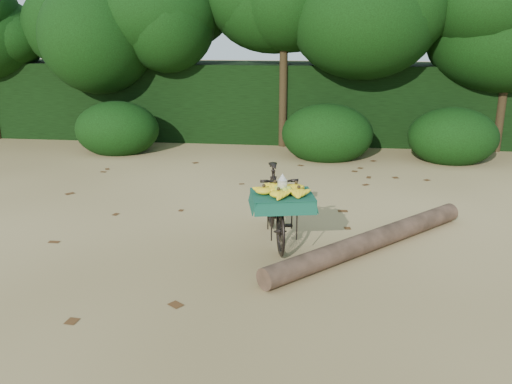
# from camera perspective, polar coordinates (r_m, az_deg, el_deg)

# --- Properties ---
(ground) EXTENTS (80.00, 80.00, 0.00)m
(ground) POSITION_cam_1_polar(r_m,az_deg,el_deg) (7.42, -4.31, -3.63)
(ground) COLOR tan
(ground) RESTS_ON ground
(vendor_bicycle) EXTENTS (0.91, 1.76, 0.96)m
(vendor_bicycle) POSITION_cam_1_polar(r_m,az_deg,el_deg) (6.74, 2.09, -1.30)
(vendor_bicycle) COLOR black
(vendor_bicycle) RESTS_ON ground
(fallen_log) EXTENTS (2.54, 2.62, 0.25)m
(fallen_log) POSITION_cam_1_polar(r_m,az_deg,el_deg) (6.74, 12.07, -5.02)
(fallen_log) COLOR brown
(fallen_log) RESTS_ON ground
(hedge_backdrop) EXTENTS (26.00, 1.80, 1.80)m
(hedge_backdrop) POSITION_cam_1_polar(r_m,az_deg,el_deg) (13.29, 0.99, 9.55)
(hedge_backdrop) COLOR black
(hedge_backdrop) RESTS_ON ground
(tree_row) EXTENTS (14.50, 2.00, 4.00)m
(tree_row) POSITION_cam_1_polar(r_m,az_deg,el_deg) (12.49, -2.45, 14.14)
(tree_row) COLOR black
(tree_row) RESTS_ON ground
(bush_clumps) EXTENTS (8.80, 1.70, 0.90)m
(bush_clumps) POSITION_cam_1_polar(r_m,az_deg,el_deg) (11.35, 2.41, 5.97)
(bush_clumps) COLOR black
(bush_clumps) RESTS_ON ground
(leaf_litter) EXTENTS (7.00, 7.30, 0.01)m
(leaf_litter) POSITION_cam_1_polar(r_m,az_deg,el_deg) (8.01, -3.40, -1.99)
(leaf_litter) COLOR #492B13
(leaf_litter) RESTS_ON ground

